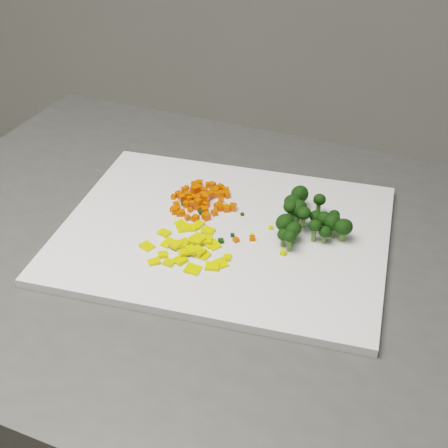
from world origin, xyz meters
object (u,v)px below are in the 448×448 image
(counter_block, at_px, (230,438))
(cutting_board, at_px, (224,233))
(carrot_pile, at_px, (201,195))
(broccoli_pile, at_px, (304,211))
(pepper_pile, at_px, (189,242))

(counter_block, xyz_separation_m, cutting_board, (-0.02, 0.03, 0.46))
(counter_block, bearing_deg, cutting_board, 127.80)
(carrot_pile, relative_size, broccoli_pile, 0.83)
(pepper_pile, bearing_deg, cutting_board, 58.27)
(pepper_pile, relative_size, broccoli_pile, 0.97)
(pepper_pile, bearing_deg, carrot_pile, 101.40)
(cutting_board, bearing_deg, broccoli_pile, 21.70)
(broccoli_pile, bearing_deg, pepper_pile, -145.47)
(cutting_board, relative_size, pepper_pile, 3.88)
(cutting_board, distance_m, broccoli_pile, 0.12)
(counter_block, height_order, broccoli_pile, broccoli_pile)
(cutting_board, xyz_separation_m, pepper_pile, (-0.03, -0.06, 0.01))
(carrot_pile, height_order, broccoli_pile, broccoli_pile)
(counter_block, distance_m, cutting_board, 0.46)
(cutting_board, bearing_deg, carrot_pile, 135.54)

